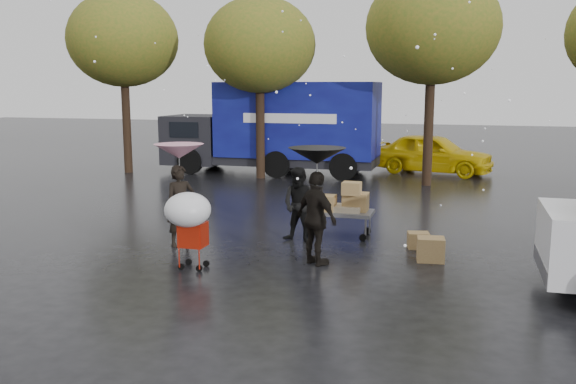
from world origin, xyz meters
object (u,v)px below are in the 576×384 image
(yellow_taxi, at_px, (432,153))
(person_pink, at_px, (181,206))
(blue_truck, at_px, (277,128))
(person_black, at_px, (317,218))
(vendor_cart, at_px, (343,205))
(shopping_cart, at_px, (189,214))

(yellow_taxi, bearing_deg, person_pink, 174.24)
(blue_truck, height_order, yellow_taxi, blue_truck)
(blue_truck, bearing_deg, person_black, -69.39)
(blue_truck, distance_m, yellow_taxi, 6.09)
(vendor_cart, xyz_separation_m, shopping_cart, (-2.18, -3.35, 0.34))
(yellow_taxi, bearing_deg, person_black, -172.40)
(blue_truck, xyz_separation_m, yellow_taxi, (5.79, 1.62, -0.98))
(vendor_cart, bearing_deg, yellow_taxi, 82.84)
(person_black, distance_m, vendor_cart, 2.32)
(person_black, bearing_deg, person_pink, 25.98)
(person_pink, bearing_deg, person_black, -58.91)
(vendor_cart, relative_size, blue_truck, 0.18)
(shopping_cart, bearing_deg, vendor_cart, 56.95)
(vendor_cart, height_order, yellow_taxi, yellow_taxi)
(person_pink, bearing_deg, blue_truck, 47.82)
(shopping_cart, bearing_deg, person_black, 26.05)
(vendor_cart, bearing_deg, person_pink, -150.51)
(person_black, height_order, vendor_cart, person_black)
(blue_truck, bearing_deg, yellow_taxi, 15.65)
(person_pink, height_order, vendor_cart, person_pink)
(person_pink, height_order, yellow_taxi, person_pink)
(vendor_cart, distance_m, shopping_cart, 4.01)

